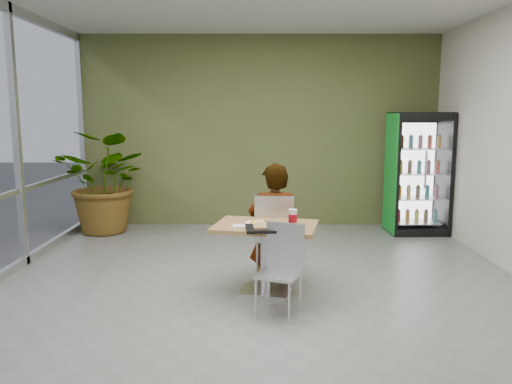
{
  "coord_description": "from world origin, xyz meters",
  "views": [
    {
      "loc": [
        -0.06,
        -4.98,
        1.88
      ],
      "look_at": [
        -0.06,
        0.72,
        1.0
      ],
      "focal_mm": 35.0,
      "sensor_mm": 36.0,
      "label": 1
    }
  ],
  "objects_px": {
    "chair_far": "(274,230)",
    "chair_near": "(282,261)",
    "soda_cup": "(293,217)",
    "cafeteria_tray": "(270,228)",
    "seated_woman": "(274,234)",
    "beverage_fridge": "(418,173)",
    "dining_table": "(265,244)",
    "potted_plant": "(107,182)"
  },
  "relations": [
    {
      "from": "soda_cup",
      "to": "beverage_fridge",
      "type": "xyz_separation_m",
      "value": [
        2.19,
        2.82,
        0.13
      ]
    },
    {
      "from": "dining_table",
      "to": "cafeteria_tray",
      "type": "relative_size",
      "value": 2.42
    },
    {
      "from": "dining_table",
      "to": "cafeteria_tray",
      "type": "bearing_deg",
      "value": -80.62
    },
    {
      "from": "seated_woman",
      "to": "potted_plant",
      "type": "height_order",
      "value": "potted_plant"
    },
    {
      "from": "seated_woman",
      "to": "beverage_fridge",
      "type": "height_order",
      "value": "beverage_fridge"
    },
    {
      "from": "beverage_fridge",
      "to": "potted_plant",
      "type": "xyz_separation_m",
      "value": [
        -4.96,
        0.02,
        -0.15
      ]
    },
    {
      "from": "soda_cup",
      "to": "cafeteria_tray",
      "type": "height_order",
      "value": "soda_cup"
    },
    {
      "from": "beverage_fridge",
      "to": "potted_plant",
      "type": "bearing_deg",
      "value": 178.2
    },
    {
      "from": "dining_table",
      "to": "cafeteria_tray",
      "type": "xyz_separation_m",
      "value": [
        0.04,
        -0.25,
        0.23
      ]
    },
    {
      "from": "cafeteria_tray",
      "to": "potted_plant",
      "type": "distance_m",
      "value": 3.96
    },
    {
      "from": "chair_far",
      "to": "seated_woman",
      "type": "height_order",
      "value": "seated_woman"
    },
    {
      "from": "chair_far",
      "to": "soda_cup",
      "type": "bearing_deg",
      "value": 112.36
    },
    {
      "from": "seated_woman",
      "to": "potted_plant",
      "type": "xyz_separation_m",
      "value": [
        -2.59,
        2.3,
        0.3
      ]
    },
    {
      "from": "soda_cup",
      "to": "cafeteria_tray",
      "type": "distance_m",
      "value": 0.33
    },
    {
      "from": "seated_woman",
      "to": "cafeteria_tray",
      "type": "distance_m",
      "value": 0.8
    },
    {
      "from": "seated_woman",
      "to": "beverage_fridge",
      "type": "bearing_deg",
      "value": -133.51
    },
    {
      "from": "dining_table",
      "to": "beverage_fridge",
      "type": "xyz_separation_m",
      "value": [
        2.48,
        2.79,
        0.43
      ]
    },
    {
      "from": "soda_cup",
      "to": "potted_plant",
      "type": "height_order",
      "value": "potted_plant"
    },
    {
      "from": "chair_far",
      "to": "cafeteria_tray",
      "type": "xyz_separation_m",
      "value": [
        -0.07,
        -0.7,
        0.18
      ]
    },
    {
      "from": "seated_woman",
      "to": "cafeteria_tray",
      "type": "xyz_separation_m",
      "value": [
        -0.07,
        -0.76,
        0.24
      ]
    },
    {
      "from": "soda_cup",
      "to": "cafeteria_tray",
      "type": "xyz_separation_m",
      "value": [
        -0.24,
        -0.22,
        -0.07
      ]
    },
    {
      "from": "dining_table",
      "to": "chair_near",
      "type": "distance_m",
      "value": 0.54
    },
    {
      "from": "dining_table",
      "to": "beverage_fridge",
      "type": "relative_size",
      "value": 0.61
    },
    {
      "from": "potted_plant",
      "to": "chair_near",
      "type": "bearing_deg",
      "value": -51.7
    },
    {
      "from": "soda_cup",
      "to": "chair_near",
      "type": "bearing_deg",
      "value": -105.44
    },
    {
      "from": "chair_near",
      "to": "beverage_fridge",
      "type": "height_order",
      "value": "beverage_fridge"
    },
    {
      "from": "soda_cup",
      "to": "potted_plant",
      "type": "distance_m",
      "value": 3.96
    },
    {
      "from": "chair_far",
      "to": "beverage_fridge",
      "type": "bearing_deg",
      "value": -132.9
    },
    {
      "from": "chair_far",
      "to": "chair_near",
      "type": "distance_m",
      "value": 0.98
    },
    {
      "from": "dining_table",
      "to": "chair_far",
      "type": "height_order",
      "value": "chair_far"
    },
    {
      "from": "chair_near",
      "to": "beverage_fridge",
      "type": "xyz_separation_m",
      "value": [
        2.33,
        3.31,
        0.46
      ]
    },
    {
      "from": "dining_table",
      "to": "potted_plant",
      "type": "xyz_separation_m",
      "value": [
        -2.48,
        2.81,
        0.28
      ]
    },
    {
      "from": "potted_plant",
      "to": "beverage_fridge",
      "type": "bearing_deg",
      "value": -0.19
    },
    {
      "from": "dining_table",
      "to": "seated_woman",
      "type": "xyz_separation_m",
      "value": [
        0.11,
        0.51,
        -0.01
      ]
    },
    {
      "from": "chair_near",
      "to": "dining_table",
      "type": "bearing_deg",
      "value": 128.24
    },
    {
      "from": "cafeteria_tray",
      "to": "seated_woman",
      "type": "bearing_deg",
      "value": 84.74
    },
    {
      "from": "dining_table",
      "to": "chair_far",
      "type": "xyz_separation_m",
      "value": [
        0.11,
        0.46,
        0.04
      ]
    },
    {
      "from": "beverage_fridge",
      "to": "potted_plant",
      "type": "distance_m",
      "value": 4.96
    },
    {
      "from": "chair_far",
      "to": "seated_woman",
      "type": "xyz_separation_m",
      "value": [
        0.0,
        0.05,
        -0.06
      ]
    },
    {
      "from": "chair_near",
      "to": "seated_woman",
      "type": "bearing_deg",
      "value": 114.58
    },
    {
      "from": "potted_plant",
      "to": "dining_table",
      "type": "bearing_deg",
      "value": -48.51
    },
    {
      "from": "beverage_fridge",
      "to": "potted_plant",
      "type": "relative_size",
      "value": 1.18
    }
  ]
}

